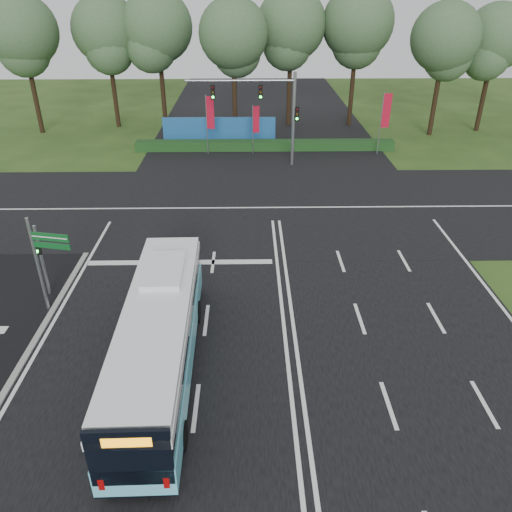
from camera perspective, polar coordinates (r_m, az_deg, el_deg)
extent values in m
plane|color=#294717|center=(21.63, 3.12, -7.31)|extent=(120.00, 120.00, 0.00)
cube|color=black|center=(21.62, 3.12, -7.27)|extent=(20.00, 120.00, 0.04)
cube|color=black|center=(32.07, 1.74, 5.52)|extent=(120.00, 14.00, 0.05)
cube|color=gray|center=(21.06, -25.50, -11.59)|extent=(0.25, 18.00, 0.12)
cube|color=#65D3EB|center=(18.78, -10.81, -10.59)|extent=(2.50, 11.03, 1.01)
cube|color=black|center=(19.08, -10.68, -11.65)|extent=(2.47, 10.97, 0.27)
cube|color=black|center=(18.22, -11.08, -8.36)|extent=(2.40, 10.86, 0.87)
cube|color=white|center=(17.90, -11.24, -6.96)|extent=(2.50, 11.03, 0.32)
cube|color=white|center=(17.72, -11.34, -6.12)|extent=(2.44, 10.59, 0.32)
cube|color=white|center=(19.47, -10.49, -1.59)|extent=(1.52, 2.77, 0.23)
cube|color=black|center=(14.32, -14.21, -21.47)|extent=(2.22, 0.16, 2.01)
cube|color=orange|center=(13.82, -14.58, -19.89)|extent=(1.28, 0.08, 0.32)
cylinder|color=black|center=(21.71, -12.41, -6.35)|extent=(0.27, 0.96, 0.95)
cylinder|color=black|center=(21.41, -6.77, -6.34)|extent=(0.27, 0.96, 0.95)
cylinder|color=black|center=(16.88, -16.05, -19.35)|extent=(0.27, 0.96, 0.95)
cylinder|color=black|center=(16.50, -8.43, -19.68)|extent=(0.27, 0.96, 0.95)
cylinder|color=gray|center=(24.29, -23.23, -0.56)|extent=(0.14, 0.14, 3.53)
cube|color=black|center=(23.85, -23.67, 0.60)|extent=(0.32, 0.25, 0.40)
sphere|color=#19F233|center=(23.77, -23.75, 0.48)|extent=(0.14, 0.14, 0.14)
cylinder|color=gray|center=(22.93, -23.63, -1.07)|extent=(0.13, 0.13, 4.47)
cube|color=#0E4F1F|center=(21.84, -22.54, 2.00)|extent=(1.65, 0.41, 0.34)
cube|color=#0E4F1F|center=(22.00, -22.35, 1.10)|extent=(1.65, 0.41, 0.25)
cube|color=white|center=(21.81, -22.57, 1.96)|extent=(1.53, 0.33, 0.04)
cylinder|color=gray|center=(42.32, -5.63, 14.66)|extent=(0.08, 0.08, 4.82)
cube|color=#AF0F27|center=(41.95, -5.24, 15.99)|extent=(0.62, 0.24, 2.57)
cylinder|color=gray|center=(42.19, -0.38, 14.19)|extent=(0.06, 0.06, 4.02)
cube|color=#AF0F27|center=(42.07, 0.02, 15.34)|extent=(0.52, 0.20, 2.14)
cylinder|color=gray|center=(43.18, 14.04, 14.42)|extent=(0.08, 0.08, 5.06)
cube|color=#AF0F27|center=(43.06, 14.70, 15.77)|extent=(0.68, 0.10, 2.70)
cylinder|color=gray|center=(39.16, 4.30, 15.19)|extent=(0.24, 0.24, 7.00)
cylinder|color=gray|center=(38.42, -1.85, 19.41)|extent=(8.00, 0.16, 0.16)
cube|color=black|center=(38.57, 0.52, 18.25)|extent=(0.32, 0.28, 1.05)
cube|color=black|center=(38.64, -4.95, 18.17)|extent=(0.32, 0.28, 1.05)
cube|color=black|center=(39.06, 4.70, 15.90)|extent=(0.32, 0.28, 1.05)
cube|color=#163D17|center=(43.70, 1.03, 12.52)|extent=(22.00, 1.20, 0.80)
cube|color=#1A5190|center=(45.96, -4.21, 14.18)|extent=(10.00, 0.30, 2.20)
cylinder|color=black|center=(52.52, -24.12, 17.28)|extent=(0.44, 0.44, 8.50)
sphere|color=#365633|center=(51.97, -25.23, 22.29)|extent=(6.26, 6.26, 6.26)
cylinder|color=black|center=(52.35, -16.01, 18.51)|extent=(0.44, 0.44, 8.39)
sphere|color=#365633|center=(51.79, -16.76, 23.53)|extent=(6.18, 6.18, 6.18)
cylinder|color=black|center=(51.14, -10.69, 19.02)|extent=(0.44, 0.44, 8.68)
sphere|color=#365633|center=(50.57, -11.22, 24.36)|extent=(6.39, 6.39, 6.39)
cylinder|color=black|center=(48.30, -2.48, 18.65)|extent=(0.44, 0.44, 8.28)
sphere|color=#365633|center=(47.69, -2.61, 24.06)|extent=(6.10, 6.10, 6.10)
cylinder|color=black|center=(51.24, 3.85, 19.48)|extent=(0.44, 0.44, 8.75)
sphere|color=#365633|center=(50.67, 4.04, 24.88)|extent=(6.45, 6.45, 6.45)
cylinder|color=black|center=(51.91, 11.00, 19.28)|extent=(0.44, 0.44, 8.93)
sphere|color=#365633|center=(51.35, 11.56, 24.70)|extent=(6.58, 6.58, 6.58)
cylinder|color=black|center=(50.33, 19.94, 17.35)|extent=(0.44, 0.44, 8.06)
sphere|color=#365633|center=(49.75, 20.86, 22.34)|extent=(5.94, 5.94, 5.94)
cylinder|color=black|center=(53.53, 24.71, 17.03)|extent=(0.44, 0.44, 7.93)
sphere|color=#365633|center=(52.99, 25.74, 21.61)|extent=(5.85, 5.85, 5.85)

